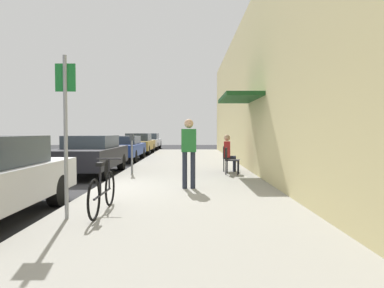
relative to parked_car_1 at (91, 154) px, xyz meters
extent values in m
plane|color=#2D2D30|center=(1.10, -3.52, -0.72)|extent=(60.00, 60.00, 0.00)
cube|color=#9E9B93|center=(3.35, -1.52, -0.66)|extent=(4.50, 32.00, 0.12)
cube|color=beige|center=(5.75, -1.52, 2.33)|extent=(0.30, 32.00, 6.11)
cube|color=#19471E|center=(5.05, -0.95, 1.88)|extent=(1.10, 2.80, 0.12)
cylinder|color=black|center=(0.79, -5.01, -0.40)|extent=(0.22, 0.64, 0.64)
cube|color=black|center=(0.00, -0.03, -0.09)|extent=(1.80, 4.40, 0.63)
cube|color=#333D47|center=(0.00, 0.12, 0.44)|extent=(1.48, 2.11, 0.42)
cylinder|color=black|center=(0.79, 1.33, -0.40)|extent=(0.22, 0.64, 0.64)
cylinder|color=black|center=(-0.79, 1.33, -0.40)|extent=(0.22, 0.64, 0.64)
cylinder|color=black|center=(0.79, -1.39, -0.40)|extent=(0.22, 0.64, 0.64)
cylinder|color=black|center=(-0.79, -1.39, -0.40)|extent=(0.22, 0.64, 0.64)
cube|color=navy|center=(0.00, 5.70, -0.13)|extent=(1.80, 4.40, 0.55)
cube|color=#333D47|center=(0.00, 5.85, 0.36)|extent=(1.48, 2.11, 0.41)
cylinder|color=black|center=(0.79, 7.06, -0.40)|extent=(0.22, 0.64, 0.64)
cylinder|color=black|center=(-0.79, 7.06, -0.40)|extent=(0.22, 0.64, 0.64)
cylinder|color=black|center=(0.79, 4.33, -0.40)|extent=(0.22, 0.64, 0.64)
cylinder|color=black|center=(-0.79, 4.33, -0.40)|extent=(0.22, 0.64, 0.64)
cube|color=#A58433|center=(0.00, 10.94, -0.11)|extent=(1.80, 4.40, 0.58)
cube|color=#333D47|center=(0.00, 11.09, 0.43)|extent=(1.48, 2.11, 0.50)
cylinder|color=black|center=(0.79, 12.31, -0.40)|extent=(0.22, 0.64, 0.64)
cylinder|color=black|center=(-0.79, 12.31, -0.40)|extent=(0.22, 0.64, 0.64)
cylinder|color=black|center=(0.79, 9.58, -0.40)|extent=(0.22, 0.64, 0.64)
cylinder|color=black|center=(-0.79, 9.58, -0.40)|extent=(0.22, 0.64, 0.64)
cube|color=silver|center=(0.00, 16.76, -0.12)|extent=(1.80, 4.40, 0.56)
cube|color=#333D47|center=(0.00, 16.91, 0.40)|extent=(1.48, 2.11, 0.48)
cylinder|color=black|center=(0.79, 18.12, -0.40)|extent=(0.22, 0.64, 0.64)
cylinder|color=black|center=(-0.79, 18.12, -0.40)|extent=(0.22, 0.64, 0.64)
cylinder|color=black|center=(0.79, 15.39, -0.40)|extent=(0.22, 0.64, 0.64)
cylinder|color=black|center=(-0.79, 15.39, -0.40)|extent=(0.22, 0.64, 0.64)
cylinder|color=slate|center=(1.55, -0.65, -0.05)|extent=(0.07, 0.07, 1.10)
cube|color=#383D42|center=(1.55, -0.65, 0.61)|extent=(0.12, 0.10, 0.22)
cylinder|color=gray|center=(1.50, -6.43, 0.70)|extent=(0.06, 0.06, 2.60)
cube|color=#19722D|center=(1.50, -6.41, 1.65)|extent=(0.32, 0.02, 0.44)
torus|color=black|center=(1.97, -5.51, -0.27)|extent=(0.04, 0.66, 0.66)
torus|color=black|center=(1.97, -6.56, -0.27)|extent=(0.04, 0.66, 0.66)
cylinder|color=black|center=(1.97, -6.03, -0.27)|extent=(0.04, 1.05, 0.04)
cylinder|color=black|center=(1.97, -6.18, -0.02)|extent=(0.04, 0.04, 0.50)
cube|color=black|center=(1.97, -6.18, 0.25)|extent=(0.10, 0.20, 0.06)
cylinder|color=black|center=(1.97, -5.56, 0.01)|extent=(0.03, 0.03, 0.56)
cylinder|color=black|center=(1.97, -5.56, 0.29)|extent=(0.46, 0.03, 0.03)
cylinder|color=black|center=(5.09, -0.72, -0.38)|extent=(0.04, 0.04, 0.45)
cylinder|color=black|center=(5.01, -1.09, -0.38)|extent=(0.04, 0.04, 0.45)
cylinder|color=black|center=(4.72, -0.64, -0.38)|extent=(0.04, 0.04, 0.45)
cylinder|color=black|center=(4.64, -1.01, -0.38)|extent=(0.04, 0.04, 0.45)
cube|color=black|center=(4.87, -0.86, -0.14)|extent=(0.53, 0.53, 0.03)
cube|color=black|center=(4.67, -0.82, 0.07)|extent=(0.13, 0.44, 0.40)
cylinder|color=black|center=(5.07, 0.17, -0.38)|extent=(0.04, 0.04, 0.45)
cylinder|color=black|center=(5.03, -0.21, -0.38)|extent=(0.04, 0.04, 0.45)
cylinder|color=black|center=(4.70, 0.21, -0.38)|extent=(0.04, 0.04, 0.45)
cylinder|color=black|center=(4.66, -0.17, -0.38)|extent=(0.04, 0.04, 0.45)
cube|color=black|center=(4.87, 0.00, -0.14)|extent=(0.49, 0.49, 0.03)
cube|color=black|center=(4.66, 0.02, 0.07)|extent=(0.08, 0.44, 0.40)
cylinder|color=#232838|center=(5.06, 0.08, -0.37)|extent=(0.11, 0.11, 0.47)
cylinder|color=#232838|center=(4.93, 0.09, -0.13)|extent=(0.37, 0.18, 0.14)
cylinder|color=#232838|center=(5.03, -0.12, -0.37)|extent=(0.11, 0.11, 0.47)
cylinder|color=#232838|center=(4.90, -0.10, -0.13)|extent=(0.37, 0.18, 0.14)
cube|color=#B22626|center=(4.79, 0.01, 0.17)|extent=(0.26, 0.38, 0.56)
sphere|color=tan|center=(4.79, 0.01, 0.58)|extent=(0.22, 0.22, 0.22)
cylinder|color=#232838|center=(3.35, -3.59, -0.15)|extent=(0.12, 0.12, 0.90)
cylinder|color=#232838|center=(3.55, -3.59, -0.15)|extent=(0.12, 0.12, 0.90)
cube|color=#267233|center=(3.45, -3.59, 0.58)|extent=(0.36, 0.22, 0.56)
sphere|color=tan|center=(3.45, -3.59, 0.99)|extent=(0.22, 0.22, 0.22)
camera|label=1|loc=(3.47, -11.76, 0.79)|focal=31.38mm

